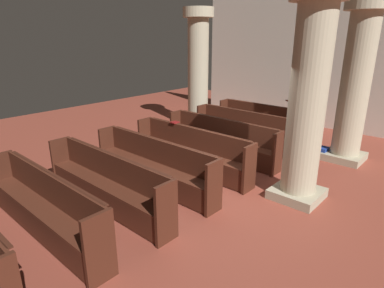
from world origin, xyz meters
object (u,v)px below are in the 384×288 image
at_px(pew_row_6, 44,204).
at_px(pillar_aisle_rear, 308,96).
at_px(pew_row_1, 246,129).
at_px(pew_row_5, 106,181).
at_px(pew_row_3, 191,149).
at_px(kneeler_box_blue, 320,152).
at_px(pew_row_0, 266,121).
at_px(pillar_far_side, 198,68).
at_px(lectern, 293,119).
at_px(hymn_book, 175,122).
at_px(pew_row_2, 221,138).
at_px(pillar_aisle_side, 356,81).
at_px(pew_row_4, 154,163).

xyz_separation_m(pew_row_6, pillar_aisle_rear, (2.44, 3.82, 1.47)).
distance_m(pew_row_1, pew_row_5, 4.59).
xyz_separation_m(pew_row_3, pew_row_6, (0.00, -3.45, 0.00)).
bearing_deg(pew_row_3, kneeler_box_blue, 56.98).
xyz_separation_m(pew_row_0, pillar_far_side, (-2.39, -0.44, 1.47)).
relative_size(pillar_far_side, kneeler_box_blue, 10.79).
relative_size(pillar_aisle_rear, lectern, 3.56).
bearing_deg(pew_row_6, hymn_book, 101.06).
bearing_deg(pew_row_0, pew_row_2, -90.00).
bearing_deg(pew_row_5, pillar_aisle_rear, 47.58).
height_order(pew_row_2, pillar_aisle_rear, pillar_aisle_rear).
distance_m(pew_row_3, kneeler_box_blue, 3.52).
bearing_deg(kneeler_box_blue, pew_row_1, -161.64).
distance_m(pew_row_5, pillar_far_side, 6.00).
distance_m(pew_row_1, pew_row_2, 1.15).
distance_m(pillar_far_side, lectern, 3.51).
height_order(pew_row_0, pillar_aisle_side, pillar_aisle_side).
distance_m(pew_row_0, pillar_aisle_side, 2.87).
height_order(pew_row_0, kneeler_box_blue, pew_row_0).
bearing_deg(pew_row_6, pew_row_4, 90.00).
height_order(pillar_aisle_rear, kneeler_box_blue, pillar_aisle_rear).
relative_size(pew_row_5, hymn_book, 17.24).
bearing_deg(pew_row_0, pillar_far_side, -169.56).
bearing_deg(pew_row_2, pillar_far_side, 142.21).
relative_size(pew_row_5, lectern, 2.98).
height_order(pew_row_3, lectern, lectern).
xyz_separation_m(pew_row_1, pew_row_6, (0.00, -5.74, 0.00)).
xyz_separation_m(pew_row_0, pew_row_5, (0.00, -5.74, 0.00)).
distance_m(pew_row_6, pillar_far_side, 7.04).
distance_m(pew_row_5, pillar_aisle_side, 6.13).
relative_size(pew_row_0, pillar_aisle_rear, 0.84).
bearing_deg(pew_row_2, kneeler_box_blue, 43.09).
distance_m(pew_row_6, pillar_aisle_side, 7.17).
xyz_separation_m(pew_row_1, kneeler_box_blue, (1.90, 0.63, -0.40)).
xyz_separation_m(pew_row_4, kneeler_box_blue, (1.90, 4.08, -0.40)).
relative_size(pew_row_3, pillar_far_side, 0.84).
height_order(pew_row_2, pillar_aisle_side, pillar_aisle_side).
bearing_deg(pillar_far_side, pew_row_3, -51.46).
bearing_deg(pew_row_1, pew_row_4, -90.00).
distance_m(pillar_aisle_side, pillar_aisle_rear, 2.75).
bearing_deg(pillar_aisle_rear, kneeler_box_blue, 101.95).
height_order(pew_row_6, pillar_far_side, pillar_far_side).
bearing_deg(pew_row_5, pew_row_6, -90.00).
bearing_deg(hymn_book, pew_row_4, -61.98).
distance_m(pew_row_5, pillar_aisle_rear, 3.91).
height_order(pillar_far_side, hymn_book, pillar_far_side).
relative_size(lectern, kneeler_box_blue, 3.03).
distance_m(pew_row_1, pillar_aisle_side, 2.97).
xyz_separation_m(pew_row_1, pew_row_5, (0.00, -4.59, 0.00)).
relative_size(pew_row_6, pillar_aisle_side, 0.84).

